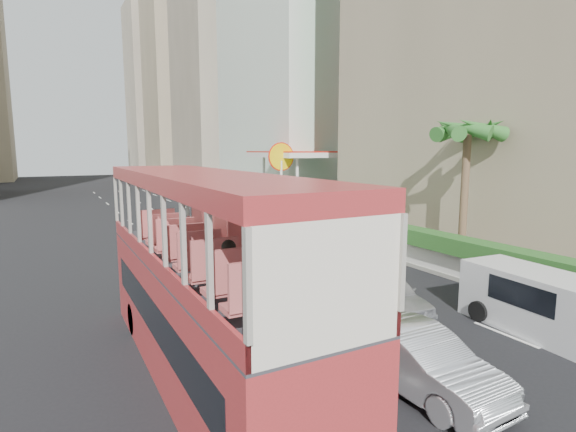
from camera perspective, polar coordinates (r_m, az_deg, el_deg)
ground_plane at (r=14.92m, az=12.87°, el=-13.85°), size 200.00×200.00×0.00m
double_decker_bus at (r=11.21m, az=-10.61°, el=-7.62°), size 2.50×11.00×5.06m
car_silver_lane_a at (r=11.75m, az=16.03°, el=-20.39°), size 1.73×4.55×1.48m
car_silver_lane_b at (r=16.40m, az=12.52°, el=-11.77°), size 2.20×4.15×1.34m
car_black at (r=13.10m, az=10.96°, el=-17.06°), size 2.04×4.93×1.42m
van_asset at (r=27.15m, az=-5.39°, el=-3.55°), size 2.93×5.51×1.48m
minibus_near at (r=19.74m, az=3.32°, el=-4.35°), size 2.00×5.68×2.50m
minibus_far at (r=24.90m, az=4.39°, el=-1.19°), size 2.76×6.79×2.94m
panel_van_near at (r=16.03m, az=29.39°, el=-9.60°), size 2.22×4.84×1.88m
panel_van_far at (r=32.91m, az=-4.17°, el=0.42°), size 2.94×5.55×2.11m
sidewalk at (r=40.11m, az=-1.13°, el=0.48°), size 6.00×120.00×0.18m
kerb_wall at (r=29.20m, az=3.92°, el=-1.33°), size 0.30×44.00×1.00m
hedge at (r=29.07m, az=3.94°, el=0.32°), size 1.10×44.00×0.70m
palm_tree at (r=22.36m, az=21.46°, el=2.11°), size 0.36×0.36×6.40m
shell_station at (r=38.56m, az=1.55°, el=4.14°), size 6.50×8.00×5.50m
tower_mid at (r=76.04m, az=-7.09°, el=23.09°), size 16.00×16.00×50.00m
tower_far_a at (r=97.34m, az=-13.08°, el=17.86°), size 14.00×14.00×44.00m
tower_far_b at (r=118.14m, az=-16.01°, el=15.06°), size 14.00×14.00×40.00m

